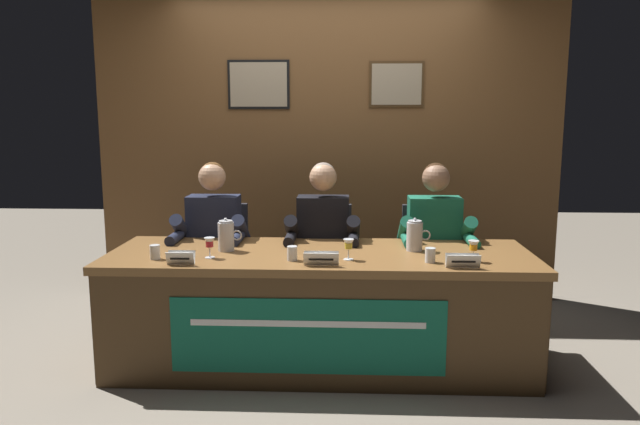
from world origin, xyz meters
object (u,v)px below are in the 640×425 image
object	(u,v)px
nameplate_left	(181,258)
juice_glass_center	(348,245)
panelist_left	(212,237)
nameplate_center	(321,259)
water_pitcher_left_side	(226,236)
conference_table	(319,293)
chair_center	(324,269)
nameplate_right	(463,261)
water_cup_left	(155,253)
water_pitcher_right_side	(415,236)
chair_left	(219,268)
water_cup_right	(430,256)
juice_glass_left	(210,244)
juice_glass_right	(473,247)
panelist_right	(435,239)
panelist_center	(323,238)
chair_right	(430,271)
water_cup_center	(292,254)

from	to	relation	value
nameplate_left	juice_glass_center	distance (m)	0.97
panelist_left	nameplate_center	world-z (taller)	panelist_left
water_pitcher_left_side	conference_table	bearing A→B (deg)	-11.63
chair_center	nameplate_right	world-z (taller)	chair_center
water_cup_left	water_pitcher_right_side	distance (m)	1.59
panelist_left	juice_glass_center	bearing A→B (deg)	-32.52
panelist_left	juice_glass_center	size ratio (longest dim) A/B	9.99
chair_left	nameplate_center	world-z (taller)	chair_left
juice_glass_center	water_cup_right	size ratio (longest dim) A/B	1.46
juice_glass_left	juice_glass_right	xyz separation A→B (m)	(1.55, -0.02, 0.00)
panelist_right	water_cup_right	size ratio (longest dim) A/B	14.57
panelist_center	water_pitcher_right_side	bearing A→B (deg)	-30.54
panelist_left	nameplate_right	world-z (taller)	panelist_left
water_cup_right	water_pitcher_left_side	size ratio (longest dim) A/B	0.40
chair_left	juice_glass_center	bearing A→B (deg)	-40.30
chair_left	nameplate_right	xyz separation A→B (m)	(1.59, -0.96, 0.32)
chair_center	panelist_right	xyz separation A→B (m)	(0.77, -0.20, 0.28)
chair_right	water_pitcher_left_side	world-z (taller)	water_pitcher_left_side
nameplate_left	chair_center	world-z (taller)	chair_center
panelist_left	chair_center	world-z (taller)	panelist_left
panelist_left	juice_glass_left	size ratio (longest dim) A/B	9.99
panelist_center	chair_right	size ratio (longest dim) A/B	1.36
panelist_right	juice_glass_right	world-z (taller)	panelist_right
juice_glass_center	panelist_right	xyz separation A→B (m)	(0.60, 0.61, -0.08)
chair_center	water_cup_center	xyz separation A→B (m)	(-0.15, -0.84, 0.31)
panelist_right	juice_glass_center	bearing A→B (deg)	-134.64
nameplate_center	water_pitcher_left_side	world-z (taller)	water_pitcher_left_side
juice_glass_center	juice_glass_right	world-z (taller)	same
conference_table	water_pitcher_left_side	size ratio (longest dim) A/B	12.48
water_pitcher_right_side	nameplate_left	bearing A→B (deg)	-163.03
chair_left	juice_glass_left	world-z (taller)	chair_left
juice_glass_left	juice_glass_center	size ratio (longest dim) A/B	1.00
juice_glass_right	water_cup_center	bearing A→B (deg)	-178.78
juice_glass_right	chair_center	bearing A→B (deg)	137.91
panelist_left	panelist_center	bearing A→B (deg)	0.00
nameplate_left	juice_glass_left	bearing A→B (deg)	52.96
nameplate_left	juice_glass_right	size ratio (longest dim) A/B	1.28
water_cup_left	nameplate_center	xyz separation A→B (m)	(0.99, -0.11, 0.00)
chair_left	water_cup_right	world-z (taller)	chair_left
juice_glass_center	conference_table	bearing A→B (deg)	155.32
chair_left	water_pitcher_left_side	bearing A→B (deg)	-72.90
chair_right	conference_table	bearing A→B (deg)	-136.94
panelist_center	juice_glass_center	world-z (taller)	panelist_center
chair_left	chair_right	world-z (taller)	same
panelist_right	water_cup_center	bearing A→B (deg)	-145.54
water_cup_left	chair_right	world-z (taller)	chair_right
chair_right	juice_glass_right	size ratio (longest dim) A/B	7.35
panelist_left	nameplate_center	xyz separation A→B (m)	(0.80, -0.75, 0.04)
nameplate_center	water_pitcher_right_side	xyz separation A→B (m)	(0.57, 0.40, 0.05)
juice_glass_left	juice_glass_center	distance (m)	0.83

